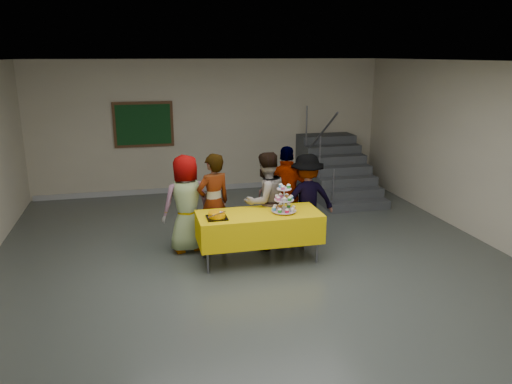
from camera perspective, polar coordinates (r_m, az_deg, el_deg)
room_shell at (r=6.61m, az=1.17°, el=7.04°), size 10.00×10.04×3.02m
bake_table at (r=7.64m, az=0.35°, el=-3.96°), size 1.88×0.78×0.77m
cupcake_stand at (r=7.58m, az=3.22°, el=-1.13°), size 0.38×0.38×0.44m
bear_cake at (r=7.34m, az=-4.50°, el=-2.58°), size 0.32×0.36×0.12m
schoolchild_a at (r=8.05m, az=-7.95°, el=-1.33°), size 0.87×0.66×1.59m
schoolchild_b at (r=7.98m, az=-4.87°, el=-1.27°), size 0.69×0.58×1.61m
schoolchild_c at (r=8.08m, az=1.09°, el=-1.03°), size 0.95×0.85×1.61m
schoolchild_d at (r=8.38m, az=3.58°, el=-0.31°), size 1.04×0.69×1.65m
schoolchild_e at (r=8.37m, az=5.79°, el=-0.80°), size 1.00×0.60×1.53m
staircase at (r=11.60m, az=8.89°, el=2.30°), size 1.30×2.40×2.04m
noticeboard at (r=11.37m, az=-12.73°, el=7.53°), size 1.30×0.05×1.00m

